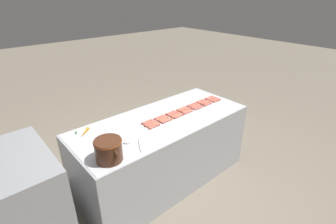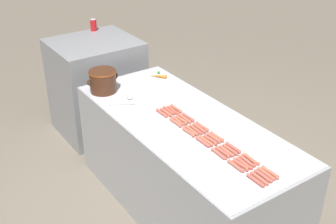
% 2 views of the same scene
% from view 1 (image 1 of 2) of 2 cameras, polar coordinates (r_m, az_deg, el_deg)
% --- Properties ---
extents(ground_plane, '(20.00, 20.00, 0.00)m').
position_cam_1_polar(ground_plane, '(3.25, -1.17, -14.85)').
color(ground_plane, '#756B5B').
extents(griddle_counter, '(0.85, 2.03, 0.84)m').
position_cam_1_polar(griddle_counter, '(2.99, -1.24, -8.77)').
color(griddle_counter, '#9EA0A5').
rests_on(griddle_counter, ground_plane).
extents(back_cabinet, '(0.84, 0.75, 1.01)m').
position_cam_1_polar(back_cabinet, '(2.50, -32.16, -19.37)').
color(back_cabinet, gray).
rests_on(back_cabinet, ground_plane).
extents(hot_dog_0, '(0.02, 0.15, 0.02)m').
position_cam_1_polar(hot_dog_0, '(3.27, 11.18, 2.61)').
color(hot_dog_0, '#C2594A').
rests_on(hot_dog_0, griddle_counter).
extents(hot_dog_1, '(0.03, 0.15, 0.02)m').
position_cam_1_polar(hot_dog_1, '(3.14, 9.13, 1.78)').
color(hot_dog_1, '#C05F4E').
rests_on(hot_dog_1, griddle_counter).
extents(hot_dog_2, '(0.03, 0.15, 0.02)m').
position_cam_1_polar(hot_dog_2, '(3.02, 7.06, 0.94)').
color(hot_dog_2, '#BF6050').
rests_on(hot_dog_2, griddle_counter).
extents(hot_dog_3, '(0.02, 0.15, 0.02)m').
position_cam_1_polar(hot_dog_3, '(2.91, 4.69, 0.00)').
color(hot_dog_3, '#C95C50').
rests_on(hot_dog_3, griddle_counter).
extents(hot_dog_4, '(0.03, 0.15, 0.02)m').
position_cam_1_polar(hot_dog_4, '(2.81, 2.38, -0.97)').
color(hot_dog_4, '#BF624F').
rests_on(hot_dog_4, griddle_counter).
extents(hot_dog_5, '(0.03, 0.15, 0.02)m').
position_cam_1_polar(hot_dog_5, '(2.71, -0.22, -2.02)').
color(hot_dog_5, '#C8604B').
rests_on(hot_dog_5, griddle_counter).
extents(hot_dog_6, '(0.03, 0.15, 0.02)m').
position_cam_1_polar(hot_dog_6, '(2.60, -3.13, -3.28)').
color(hot_dog_6, '#C85C4C').
rests_on(hot_dog_6, griddle_counter).
extents(hot_dog_7, '(0.03, 0.15, 0.02)m').
position_cam_1_polar(hot_dog_7, '(3.29, 10.73, 2.79)').
color(hot_dog_7, '#CB6550').
rests_on(hot_dog_7, griddle_counter).
extents(hot_dog_8, '(0.03, 0.15, 0.02)m').
position_cam_1_polar(hot_dog_8, '(3.16, 8.72, 2.02)').
color(hot_dog_8, '#CC5C4A').
rests_on(hot_dog_8, griddle_counter).
extents(hot_dog_9, '(0.03, 0.15, 0.02)m').
position_cam_1_polar(hot_dog_9, '(3.04, 6.54, 1.13)').
color(hot_dog_9, '#C25B4C').
rests_on(hot_dog_9, griddle_counter).
extents(hot_dog_10, '(0.03, 0.15, 0.02)m').
position_cam_1_polar(hot_dog_10, '(2.93, 4.32, 0.18)').
color(hot_dog_10, '#C76849').
rests_on(hot_dog_10, griddle_counter).
extents(hot_dog_11, '(0.03, 0.15, 0.02)m').
position_cam_1_polar(hot_dog_11, '(2.82, 1.92, -0.79)').
color(hot_dog_11, '#C7664C').
rests_on(hot_dog_11, griddle_counter).
extents(hot_dog_12, '(0.03, 0.15, 0.02)m').
position_cam_1_polar(hot_dog_12, '(2.72, -0.67, -1.85)').
color(hot_dog_12, '#C6624D').
rests_on(hot_dog_12, griddle_counter).
extents(hot_dog_13, '(0.03, 0.15, 0.02)m').
position_cam_1_polar(hot_dog_13, '(2.63, -3.47, -2.94)').
color(hot_dog_13, '#CC674E').
rests_on(hot_dog_13, griddle_counter).
extents(hot_dog_14, '(0.03, 0.15, 0.02)m').
position_cam_1_polar(hot_dog_14, '(3.30, 10.20, 2.96)').
color(hot_dog_14, '#C25C4F').
rests_on(hot_dog_14, griddle_counter).
extents(hot_dog_15, '(0.03, 0.15, 0.02)m').
position_cam_1_polar(hot_dog_15, '(3.18, 8.37, 2.18)').
color(hot_dog_15, '#C55F4E').
rests_on(hot_dog_15, griddle_counter).
extents(hot_dog_16, '(0.03, 0.15, 0.02)m').
position_cam_1_polar(hot_dog_16, '(3.06, 6.26, 1.34)').
color(hot_dog_16, '#CD6450').
rests_on(hot_dog_16, griddle_counter).
extents(hot_dog_17, '(0.03, 0.15, 0.02)m').
position_cam_1_polar(hot_dog_17, '(2.95, 3.93, 0.44)').
color(hot_dog_17, '#C85A4B').
rests_on(hot_dog_17, griddle_counter).
extents(hot_dog_18, '(0.03, 0.15, 0.02)m').
position_cam_1_polar(hot_dog_18, '(2.85, 1.54, -0.54)').
color(hot_dog_18, '#C55B49').
rests_on(hot_dog_18, griddle_counter).
extents(hot_dog_19, '(0.03, 0.15, 0.02)m').
position_cam_1_polar(hot_dog_19, '(2.74, -1.13, -1.61)').
color(hot_dog_19, '#C2674C').
rests_on(hot_dog_19, griddle_counter).
extents(hot_dog_20, '(0.03, 0.15, 0.02)m').
position_cam_1_polar(hot_dog_20, '(2.65, -4.05, -2.75)').
color(hot_dog_20, '#CC5949').
rests_on(hot_dog_20, griddle_counter).
extents(hot_dog_21, '(0.03, 0.15, 0.02)m').
position_cam_1_polar(hot_dog_21, '(3.32, 9.74, 3.11)').
color(hot_dog_21, '#C5644E').
rests_on(hot_dog_21, griddle_counter).
extents(hot_dog_22, '(0.03, 0.15, 0.02)m').
position_cam_1_polar(hot_dog_22, '(3.19, 7.83, 2.32)').
color(hot_dog_22, '#C85F51').
rests_on(hot_dog_22, griddle_counter).
extents(hot_dog_23, '(0.03, 0.15, 0.02)m').
position_cam_1_polar(hot_dog_23, '(3.08, 5.81, 1.53)').
color(hot_dog_23, '#C35D4C').
rests_on(hot_dog_23, griddle_counter).
extents(hot_dog_24, '(0.03, 0.15, 0.02)m').
position_cam_1_polar(hot_dog_24, '(2.97, 3.37, 0.62)').
color(hot_dog_24, '#C16451').
rests_on(hot_dog_24, griddle_counter).
extents(hot_dog_25, '(0.03, 0.15, 0.02)m').
position_cam_1_polar(hot_dog_25, '(2.87, 1.04, -0.31)').
color(hot_dog_25, '#CA5D4B').
rests_on(hot_dog_25, griddle_counter).
extents(hot_dog_26, '(0.02, 0.15, 0.02)m').
position_cam_1_polar(hot_dog_26, '(2.76, -1.56, -1.38)').
color(hot_dog_26, '#CB674E').
rests_on(hot_dog_26, griddle_counter).
extents(hot_dog_27, '(0.03, 0.15, 0.02)m').
position_cam_1_polar(hot_dog_27, '(2.68, -4.28, -2.45)').
color(hot_dog_27, '#C75B4A').
rests_on(hot_dog_27, griddle_counter).
extents(hot_dog_28, '(0.03, 0.15, 0.02)m').
position_cam_1_polar(hot_dog_28, '(3.34, 9.35, 3.28)').
color(hot_dog_28, '#C76750').
rests_on(hot_dog_28, griddle_counter).
extents(hot_dog_29, '(0.03, 0.15, 0.02)m').
position_cam_1_polar(hot_dog_29, '(3.22, 7.34, 2.52)').
color(hot_dog_29, '#C7674E').
rests_on(hot_dog_29, griddle_counter).
extents(hot_dog_30, '(0.03, 0.15, 0.02)m').
position_cam_1_polar(hot_dog_30, '(3.10, 5.29, 1.70)').
color(hot_dog_30, '#C35A4B').
rests_on(hot_dog_30, griddle_counter).
extents(hot_dog_31, '(0.03, 0.15, 0.02)m').
position_cam_1_polar(hot_dog_31, '(2.99, 3.05, 0.81)').
color(hot_dog_31, '#C8604A').
rests_on(hot_dog_31, griddle_counter).
extents(hot_dog_32, '(0.03, 0.15, 0.02)m').
position_cam_1_polar(hot_dog_32, '(2.88, 0.55, -0.15)').
color(hot_dog_32, '#C2604F').
rests_on(hot_dog_32, griddle_counter).
extents(hot_dog_33, '(0.03, 0.15, 0.02)m').
position_cam_1_polar(hot_dog_33, '(2.79, -2.03, -1.16)').
color(hot_dog_33, '#C15950').
rests_on(hot_dog_33, griddle_counter).
extents(hot_dog_34, '(0.03, 0.15, 0.02)m').
position_cam_1_polar(hot_dog_34, '(2.70, -4.84, -2.20)').
color(hot_dog_34, '#CA614C').
rests_on(hot_dog_34, griddle_counter).
extents(bean_pot, '(0.29, 0.24, 0.19)m').
position_cam_1_polar(bean_pot, '(2.14, -13.45, -8.22)').
color(bean_pot, '#472616').
rests_on(bean_pot, griddle_counter).
extents(serving_spoon, '(0.25, 0.17, 0.02)m').
position_cam_1_polar(serving_spoon, '(2.36, -8.42, -7.07)').
color(serving_spoon, '#B7B7BC').
rests_on(serving_spoon, griddle_counter).
extents(carrot, '(0.14, 0.15, 0.03)m').
position_cam_1_polar(carrot, '(2.62, -18.65, -4.43)').
color(carrot, orange).
rests_on(carrot, griddle_counter).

